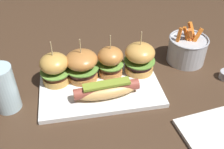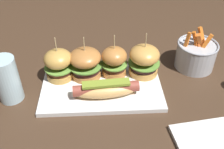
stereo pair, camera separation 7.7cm
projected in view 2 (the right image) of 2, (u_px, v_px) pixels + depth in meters
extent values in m
plane|color=#422D1E|center=(100.00, 89.00, 0.80)|extent=(3.00, 3.00, 0.00)
cube|color=white|center=(100.00, 87.00, 0.80)|extent=(0.36, 0.22, 0.01)
ellipsoid|color=#E0AB62|center=(105.00, 90.00, 0.74)|extent=(0.18, 0.07, 0.04)
cylinder|color=brown|center=(105.00, 89.00, 0.74)|extent=(0.19, 0.05, 0.03)
cube|color=olive|center=(104.00, 84.00, 0.73)|extent=(0.13, 0.04, 0.01)
cylinder|color=gold|center=(59.00, 74.00, 0.82)|extent=(0.08, 0.08, 0.02)
cylinder|color=#592E1A|center=(58.00, 69.00, 0.81)|extent=(0.08, 0.08, 0.02)
cylinder|color=#6B9E3D|center=(58.00, 67.00, 0.80)|extent=(0.09, 0.09, 0.00)
ellipsoid|color=gold|center=(56.00, 59.00, 0.78)|extent=(0.08, 0.08, 0.05)
cylinder|color=tan|center=(54.00, 47.00, 0.76)|extent=(0.00, 0.00, 0.06)
cylinder|color=#B87538|center=(85.00, 73.00, 0.82)|extent=(0.10, 0.10, 0.02)
cylinder|color=#442420|center=(84.00, 68.00, 0.81)|extent=(0.09, 0.09, 0.02)
cylinder|color=#609338|center=(84.00, 65.00, 0.81)|extent=(0.10, 0.10, 0.00)
ellipsoid|color=#B87538|center=(84.00, 58.00, 0.79)|extent=(0.10, 0.10, 0.05)
cylinder|color=tan|center=(83.00, 46.00, 0.76)|extent=(0.00, 0.00, 0.06)
cylinder|color=#BA7638|center=(113.00, 71.00, 0.83)|extent=(0.08, 0.08, 0.02)
cylinder|color=#522B1B|center=(113.00, 66.00, 0.82)|extent=(0.07, 0.07, 0.02)
cylinder|color=#6B9E3D|center=(113.00, 64.00, 0.81)|extent=(0.08, 0.08, 0.00)
ellipsoid|color=#BA7638|center=(113.00, 56.00, 0.79)|extent=(0.08, 0.08, 0.05)
cylinder|color=tan|center=(113.00, 44.00, 0.77)|extent=(0.00, 0.00, 0.06)
cylinder|color=gold|center=(142.00, 70.00, 0.83)|extent=(0.09, 0.09, 0.02)
cylinder|color=#3B2120|center=(142.00, 65.00, 0.82)|extent=(0.08, 0.08, 0.02)
cylinder|color=#609338|center=(142.00, 63.00, 0.82)|extent=(0.10, 0.10, 0.00)
ellipsoid|color=gold|center=(143.00, 55.00, 0.80)|extent=(0.09, 0.09, 0.06)
cylinder|color=tan|center=(144.00, 43.00, 0.77)|extent=(0.00, 0.00, 0.06)
cylinder|color=#B7BABF|center=(194.00, 56.00, 0.86)|extent=(0.13, 0.13, 0.08)
torus|color=#A8AAB2|center=(197.00, 44.00, 0.84)|extent=(0.13, 0.13, 0.01)
cube|color=#CE6723|center=(185.00, 44.00, 0.83)|extent=(0.03, 0.02, 0.08)
cube|color=#CE6328|center=(197.00, 47.00, 0.84)|extent=(0.02, 0.04, 0.06)
cube|color=orange|center=(195.00, 42.00, 0.84)|extent=(0.04, 0.02, 0.08)
cube|color=orange|center=(199.00, 43.00, 0.83)|extent=(0.05, 0.03, 0.08)
cube|color=orange|center=(201.00, 40.00, 0.84)|extent=(0.04, 0.03, 0.09)
cube|color=orange|center=(194.00, 46.00, 0.84)|extent=(0.02, 0.02, 0.07)
cube|color=orange|center=(203.00, 45.00, 0.83)|extent=(0.05, 0.02, 0.08)
cylinder|color=silver|center=(5.00, 80.00, 0.73)|extent=(0.07, 0.07, 0.14)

